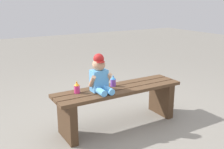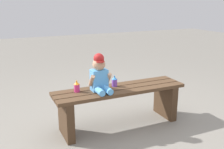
% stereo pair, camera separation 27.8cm
% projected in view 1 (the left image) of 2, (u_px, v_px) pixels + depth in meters
% --- Properties ---
extents(ground_plane, '(16.00, 16.00, 0.00)m').
position_uv_depth(ground_plane, '(119.00, 125.00, 3.06)').
color(ground_plane, gray).
extents(park_bench, '(1.48, 0.38, 0.45)m').
position_uv_depth(park_bench, '(119.00, 100.00, 2.98)').
color(park_bench, '#513823').
rests_on(park_bench, ground_plane).
extents(child_figure, '(0.23, 0.27, 0.40)m').
position_uv_depth(child_figure, '(100.00, 75.00, 2.77)').
color(child_figure, '#59A5E5').
rests_on(child_figure, park_bench).
extents(sippy_cup_left, '(0.06, 0.06, 0.12)m').
position_uv_depth(sippy_cup_left, '(77.00, 88.00, 2.75)').
color(sippy_cup_left, '#E5337F').
rests_on(sippy_cup_left, park_bench).
extents(sippy_cup_right, '(0.06, 0.06, 0.12)m').
position_uv_depth(sippy_cup_right, '(113.00, 81.00, 2.96)').
color(sippy_cup_right, '#8C4CCC').
rests_on(sippy_cup_right, park_bench).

